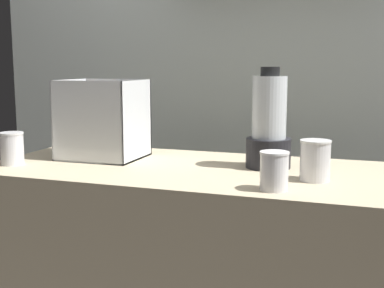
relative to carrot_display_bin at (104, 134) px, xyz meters
The scene contains 6 objects.
back_wall_unit 0.84m from the carrot_display_bin, 62.13° to the left, with size 2.60×0.24×2.50m.
carrot_display_bin is the anchor object (origin of this frame).
blender_pitcher 0.62m from the carrot_display_bin, ahead, with size 0.15×0.15×0.34m.
juice_cup_pomegranate_far_left 0.33m from the carrot_display_bin, 136.77° to the right, with size 0.08×0.08×0.11m.
juice_cup_beet_left 0.75m from the carrot_display_bin, 22.65° to the right, with size 0.08×0.08×0.11m.
juice_cup_carrot_middle 0.80m from the carrot_display_bin, ahead, with size 0.09×0.09×0.12m.
Camera 1 is at (0.56, -1.61, 1.25)m, focal length 47.89 mm.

